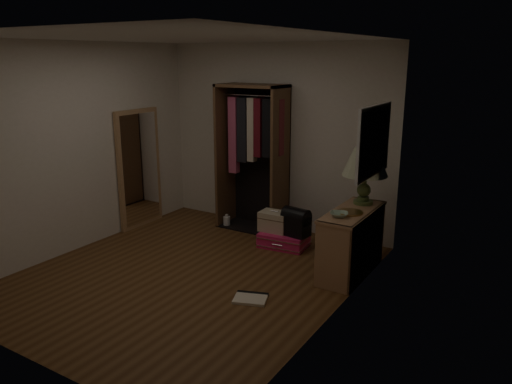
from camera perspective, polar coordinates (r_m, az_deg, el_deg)
ground at (r=5.84m, az=-7.50°, el=-9.30°), size 4.00×4.00×0.00m
room_walls at (r=5.38m, az=-7.14°, el=5.36°), size 3.52×4.02×2.60m
console_bookshelf at (r=5.83m, az=10.95°, el=-5.37°), size 0.42×1.12×0.75m
open_wardrobe at (r=7.00m, az=-0.16°, el=5.32°), size 0.96×0.50×2.05m
floor_mirror at (r=7.37m, az=-13.19°, el=2.61°), size 0.06×0.80×1.70m
pink_suitcase at (r=6.57m, az=3.20°, el=-5.43°), size 0.66×0.51×0.19m
train_case at (r=6.57m, az=2.13°, el=-3.35°), size 0.40×0.29×0.28m
black_bag at (r=6.40m, az=4.60°, el=-3.35°), size 0.37×0.26×0.37m
table_lamp at (r=5.85m, az=12.39°, el=3.22°), size 0.62×0.62×0.66m
brass_tray at (r=5.58m, az=10.67°, el=-2.28°), size 0.37×0.37×0.02m
ceramic_bowl at (r=5.43m, az=9.48°, el=-2.55°), size 0.25×0.25×0.05m
white_jug at (r=7.34m, az=-3.36°, el=-3.34°), size 0.11×0.11×0.18m
floor_book at (r=5.24m, az=-0.59°, el=-11.98°), size 0.40×0.36×0.03m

